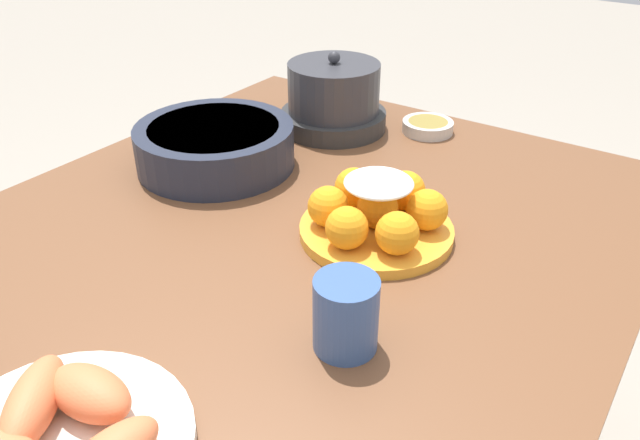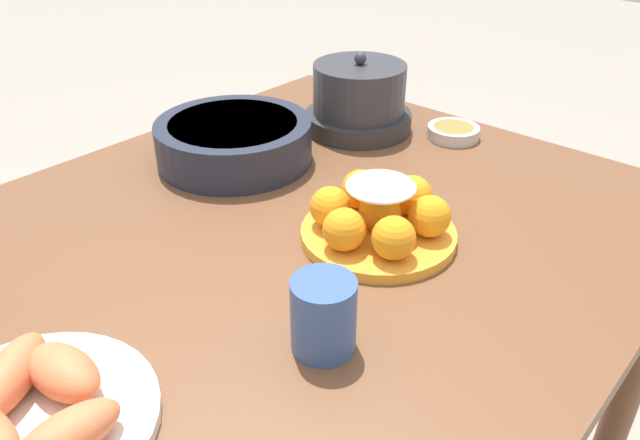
{
  "view_description": "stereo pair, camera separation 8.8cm",
  "coord_description": "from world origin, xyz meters",
  "px_view_note": "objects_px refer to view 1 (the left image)",
  "views": [
    {
      "loc": [
        -0.55,
        -0.48,
        1.27
      ],
      "look_at": [
        0.07,
        -0.05,
        0.81
      ],
      "focal_mm": 35.0,
      "sensor_mm": 36.0,
      "label": 1
    },
    {
      "loc": [
        -0.5,
        -0.55,
        1.27
      ],
      "look_at": [
        0.07,
        -0.05,
        0.81
      ],
      "focal_mm": 35.0,
      "sensor_mm": 36.0,
      "label": 2
    }
  ],
  "objects_px": {
    "seafood_platter": "(59,437)",
    "dining_table": "(265,311)",
    "serving_bowl": "(215,144)",
    "cup_near": "(346,314)",
    "warming_pot": "(334,99)",
    "cake_plate": "(377,214)",
    "sauce_bowl": "(428,126)"
  },
  "relations": [
    {
      "from": "cake_plate",
      "to": "dining_table",
      "type": "bearing_deg",
      "value": 140.26
    },
    {
      "from": "sauce_bowl",
      "to": "cup_near",
      "type": "distance_m",
      "value": 0.65
    },
    {
      "from": "cup_near",
      "to": "warming_pot",
      "type": "xyz_separation_m",
      "value": [
        0.53,
        0.36,
        0.02
      ]
    },
    {
      "from": "serving_bowl",
      "to": "warming_pot",
      "type": "xyz_separation_m",
      "value": [
        0.26,
        -0.08,
        0.02
      ]
    },
    {
      "from": "seafood_platter",
      "to": "cup_near",
      "type": "xyz_separation_m",
      "value": [
        0.28,
        -0.14,
        0.02
      ]
    },
    {
      "from": "serving_bowl",
      "to": "warming_pot",
      "type": "height_order",
      "value": "warming_pot"
    },
    {
      "from": "serving_bowl",
      "to": "cup_near",
      "type": "relative_size",
      "value": 3.07
    },
    {
      "from": "cake_plate",
      "to": "cup_near",
      "type": "relative_size",
      "value": 2.49
    },
    {
      "from": "seafood_platter",
      "to": "warming_pot",
      "type": "height_order",
      "value": "warming_pot"
    },
    {
      "from": "warming_pot",
      "to": "sauce_bowl",
      "type": "bearing_deg",
      "value": -61.82
    },
    {
      "from": "cake_plate",
      "to": "cup_near",
      "type": "height_order",
      "value": "cake_plate"
    },
    {
      "from": "serving_bowl",
      "to": "warming_pot",
      "type": "distance_m",
      "value": 0.27
    },
    {
      "from": "serving_bowl",
      "to": "sauce_bowl",
      "type": "xyz_separation_m",
      "value": [
        0.35,
        -0.24,
        -0.03
      ]
    },
    {
      "from": "warming_pot",
      "to": "serving_bowl",
      "type": "bearing_deg",
      "value": 163.61
    },
    {
      "from": "cup_near",
      "to": "dining_table",
      "type": "bearing_deg",
      "value": 65.12
    },
    {
      "from": "serving_bowl",
      "to": "seafood_platter",
      "type": "bearing_deg",
      "value": -150.77
    },
    {
      "from": "dining_table",
      "to": "seafood_platter",
      "type": "bearing_deg",
      "value": -170.85
    },
    {
      "from": "dining_table",
      "to": "warming_pot",
      "type": "relative_size",
      "value": 5.94
    },
    {
      "from": "seafood_platter",
      "to": "dining_table",
      "type": "bearing_deg",
      "value": 9.15
    },
    {
      "from": "dining_table",
      "to": "sauce_bowl",
      "type": "height_order",
      "value": "sauce_bowl"
    },
    {
      "from": "sauce_bowl",
      "to": "warming_pot",
      "type": "height_order",
      "value": "warming_pot"
    },
    {
      "from": "warming_pot",
      "to": "dining_table",
      "type": "bearing_deg",
      "value": -159.01
    },
    {
      "from": "sauce_bowl",
      "to": "cup_near",
      "type": "xyz_separation_m",
      "value": [
        -0.61,
        -0.2,
        0.03
      ]
    },
    {
      "from": "cake_plate",
      "to": "warming_pot",
      "type": "relative_size",
      "value": 1.07
    },
    {
      "from": "warming_pot",
      "to": "cake_plate",
      "type": "bearing_deg",
      "value": -137.7
    },
    {
      "from": "sauce_bowl",
      "to": "warming_pot",
      "type": "relative_size",
      "value": 0.48
    },
    {
      "from": "serving_bowl",
      "to": "cup_near",
      "type": "xyz_separation_m",
      "value": [
        -0.26,
        -0.44,
        0.0
      ]
    },
    {
      "from": "dining_table",
      "to": "cake_plate",
      "type": "bearing_deg",
      "value": -39.74
    },
    {
      "from": "seafood_platter",
      "to": "warming_pot",
      "type": "distance_m",
      "value": 0.83
    },
    {
      "from": "cake_plate",
      "to": "serving_bowl",
      "type": "height_order",
      "value": "cake_plate"
    },
    {
      "from": "dining_table",
      "to": "cup_near",
      "type": "xyz_separation_m",
      "value": [
        -0.09,
        -0.2,
        0.15
      ]
    },
    {
      "from": "cake_plate",
      "to": "seafood_platter",
      "type": "bearing_deg",
      "value": 174.33
    }
  ]
}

